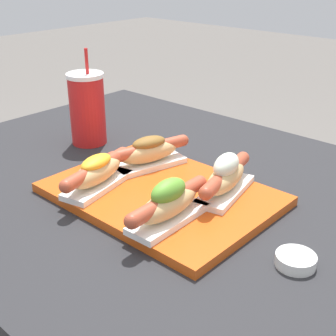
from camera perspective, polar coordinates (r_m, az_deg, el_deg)
The scene contains 8 objects.
patio_table at distance 1.17m, azimuth -0.69°, elevation -16.78°, with size 1.19×0.89×0.68m.
serving_tray at distance 0.91m, azimuth -0.85°, elevation -3.18°, with size 0.42×0.31×0.02m.
hot_dog_0 at distance 0.91m, azimuth -8.66°, elevation -0.51°, with size 0.09×0.20×0.07m.
hot_dog_1 at distance 0.79m, azimuth 0.05°, elevation -4.33°, with size 0.07×0.20×0.08m.
hot_dog_2 at distance 1.00m, azimuth -2.32°, elevation 1.95°, with size 0.10×0.20×0.07m.
hot_dog_3 at distance 0.89m, azimuth 7.04°, elevation -1.06°, with size 0.09×0.20×0.08m.
sauce_bowl at distance 0.75m, azimuth 15.30°, elevation -10.73°, with size 0.06×0.06×0.02m.
drink_cup at distance 1.17m, azimuth -9.81°, elevation 7.15°, with size 0.09×0.09×0.24m.
Camera 1 is at (0.60, -0.64, 1.12)m, focal length 50.00 mm.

